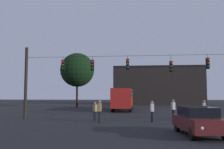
% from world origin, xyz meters
% --- Properties ---
extents(ground_plane, '(168.00, 168.00, 0.00)m').
position_xyz_m(ground_plane, '(0.00, 24.50, 0.00)').
color(ground_plane, black).
rests_on(ground_plane, ground).
extents(overhead_signal_span, '(19.99, 0.44, 6.61)m').
position_xyz_m(overhead_signal_span, '(-0.02, 15.08, 3.83)').
color(overhead_signal_span, black).
rests_on(overhead_signal_span, ground).
extents(city_bus, '(2.59, 11.01, 3.00)m').
position_xyz_m(city_bus, '(-1.65, 28.72, 1.87)').
color(city_bus, '#B21E19').
rests_on(city_bus, ground).
extents(car_near_right, '(2.25, 4.47, 1.52)m').
position_xyz_m(car_near_right, '(3.76, 6.74, 0.80)').
color(car_near_right, '#511919').
rests_on(car_near_right, ground).
extents(car_far_left, '(1.98, 4.40, 1.52)m').
position_xyz_m(car_far_left, '(-2.64, 39.71, 0.80)').
color(car_far_left, black).
rests_on(car_far_left, ground).
extents(pedestrian_crossing_left, '(0.26, 0.37, 1.76)m').
position_xyz_m(pedestrian_crossing_left, '(-2.50, 12.46, 1.00)').
color(pedestrian_crossing_left, black).
rests_on(pedestrian_crossing_left, ground).
extents(pedestrian_crossing_center, '(0.34, 0.41, 1.76)m').
position_xyz_m(pedestrian_crossing_center, '(3.62, 15.59, 1.00)').
color(pedestrian_crossing_center, black).
rests_on(pedestrian_crossing_center, ground).
extents(pedestrian_crossing_right, '(0.35, 0.42, 1.58)m').
position_xyz_m(pedestrian_crossing_right, '(-3.07, 13.63, 0.89)').
color(pedestrian_crossing_right, black).
rests_on(pedestrian_crossing_right, ground).
extents(pedestrian_near_bus, '(0.26, 0.37, 1.74)m').
position_xyz_m(pedestrian_near_bus, '(6.11, 14.90, 0.99)').
color(pedestrian_near_bus, black).
rests_on(pedestrian_near_bus, ground).
extents(pedestrian_trailing, '(0.31, 0.40, 1.70)m').
position_xyz_m(pedestrian_trailing, '(1.65, 13.33, 0.96)').
color(pedestrian_trailing, black).
rests_on(pedestrian_trailing, ground).
extents(corner_building, '(20.22, 12.78, 8.70)m').
position_xyz_m(corner_building, '(5.02, 55.01, 4.35)').
color(corner_building, black).
rests_on(corner_building, ground).
extents(tree_left_silhouette, '(6.03, 6.03, 9.64)m').
position_xyz_m(tree_left_silhouette, '(-10.30, 36.51, 6.61)').
color(tree_left_silhouette, black).
rests_on(tree_left_silhouette, ground).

